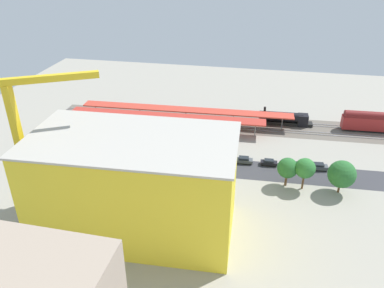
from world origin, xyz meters
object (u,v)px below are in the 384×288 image
(parked_car_3, at_px, (244,160))
(parked_car_4, at_px, (220,158))
(locomotive, at_px, (286,119))
(parked_car_0, at_px, (318,167))
(box_truck_0, at_px, (195,185))
(box_truck_1, at_px, (205,180))
(street_tree_3, at_px, (88,148))
(parked_car_2, at_px, (269,163))
(street_tree_2, at_px, (342,174))
(street_tree_4, at_px, (305,168))
(traffic_light, at_px, (213,143))
(street_tree_1, at_px, (174,152))
(passenger_coach, at_px, (375,121))
(construction_building, at_px, (135,186))
(street_tree_5, at_px, (170,156))
(platform_canopy_near, at_px, (166,116))
(parked_car_1, at_px, (295,166))
(street_tree_0, at_px, (288,168))
(platform_canopy_far, at_px, (186,110))

(parked_car_3, height_order, parked_car_4, parked_car_3)
(locomotive, xyz_separation_m, parked_car_4, (16.92, 26.04, -1.22))
(parked_car_0, relative_size, parked_car_3, 1.05)
(box_truck_0, distance_m, box_truck_1, 3.29)
(parked_car_3, bearing_deg, street_tree_3, 12.29)
(parked_car_2, relative_size, street_tree_2, 0.53)
(parked_car_3, bearing_deg, street_tree_4, 147.67)
(locomotive, height_order, traffic_light, traffic_light)
(street_tree_4, bearing_deg, traffic_light, -24.35)
(locomotive, bearing_deg, street_tree_3, 34.94)
(parked_car_4, distance_m, street_tree_3, 33.61)
(box_truck_0, height_order, street_tree_1, street_tree_1)
(passenger_coach, relative_size, construction_building, 0.51)
(parked_car_3, bearing_deg, street_tree_5, 27.36)
(parked_car_3, relative_size, box_truck_1, 0.45)
(platform_canopy_near, distance_m, street_tree_4, 45.50)
(box_truck_1, xyz_separation_m, street_tree_4, (-22.08, -3.24, 3.78))
(passenger_coach, height_order, parked_car_1, passenger_coach)
(street_tree_0, bearing_deg, parked_car_1, -106.81)
(parked_car_2, xyz_separation_m, street_tree_1, (22.49, 8.66, 5.44))
(passenger_coach, height_order, traffic_light, traffic_light)
(parked_car_1, bearing_deg, street_tree_1, 15.65)
(street_tree_3, bearing_deg, box_truck_1, 172.83)
(parked_car_0, distance_m, box_truck_1, 29.18)
(platform_canopy_near, bearing_deg, parked_car_3, 147.98)
(parked_car_1, relative_size, box_truck_1, 0.48)
(construction_building, bearing_deg, parked_car_4, -115.97)
(locomotive, relative_size, parked_car_2, 3.90)
(platform_canopy_near, height_order, street_tree_2, street_tree_2)
(construction_building, bearing_deg, box_truck_0, -124.56)
(parked_car_1, height_order, parked_car_4, parked_car_1)
(platform_canopy_near, bearing_deg, platform_canopy_far, -126.84)
(parked_car_4, distance_m, box_truck_0, 15.36)
(locomotive, relative_size, parked_car_0, 3.37)
(street_tree_1, bearing_deg, parked_car_0, -165.58)
(platform_canopy_far, bearing_deg, street_tree_1, 96.82)
(parked_car_2, distance_m, street_tree_0, 10.12)
(platform_canopy_far, xyz_separation_m, locomotive, (-30.64, -4.51, -2.34))
(street_tree_2, bearing_deg, platform_canopy_near, -27.42)
(passenger_coach, distance_m, box_truck_1, 58.77)
(parked_car_1, height_order, box_truck_0, box_truck_0)
(street_tree_0, xyz_separation_m, street_tree_3, (48.66, 0.03, 0.16))
(parked_car_2, height_order, street_tree_3, street_tree_3)
(passenger_coach, height_order, street_tree_1, street_tree_1)
(street_tree_0, xyz_separation_m, street_tree_1, (26.49, 0.24, 1.47))
(locomotive, relative_size, street_tree_2, 2.07)
(construction_building, bearing_deg, parked_car_2, -133.06)
(street_tree_2, bearing_deg, construction_building, 25.87)
(parked_car_3, height_order, traffic_light, traffic_light)
(parked_car_0, bearing_deg, street_tree_5, 14.47)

